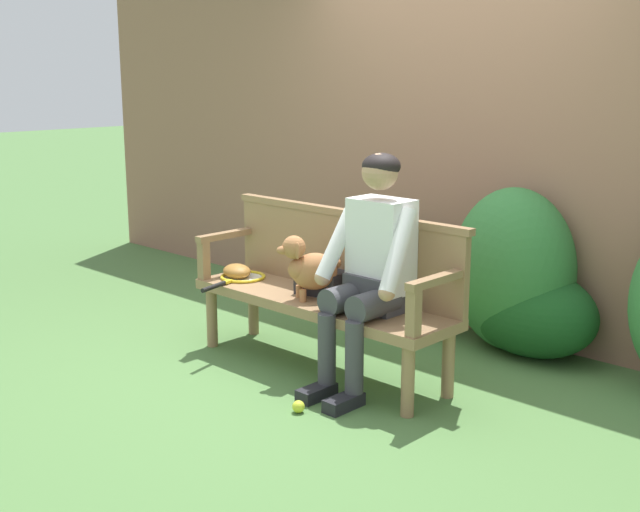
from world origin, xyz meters
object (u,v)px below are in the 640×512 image
at_px(person_seated, 372,263).
at_px(dog_on_bench, 309,267).
at_px(garden_bench, 320,307).
at_px(baseball_glove, 237,271).
at_px(tennis_racket, 240,278).
at_px(tennis_ball, 298,407).
at_px(sports_bag, 322,282).

xyz_separation_m(person_seated, dog_on_bench, (-0.42, -0.06, -0.08)).
height_order(garden_bench, baseball_glove, baseball_glove).
height_order(tennis_racket, baseball_glove, baseball_glove).
relative_size(dog_on_bench, tennis_ball, 5.77).
xyz_separation_m(tennis_racket, baseball_glove, (-0.04, 0.00, 0.04)).
relative_size(dog_on_bench, sports_bag, 1.36).
distance_m(sports_bag, tennis_ball, 0.89).
bearing_deg(sports_bag, tennis_racket, -169.16).
relative_size(sports_bag, tennis_ball, 4.24).
relative_size(tennis_racket, tennis_ball, 8.81).
bearing_deg(garden_bench, tennis_racket, -176.57).
height_order(person_seated, dog_on_bench, person_seated).
distance_m(person_seated, baseball_glove, 1.13).
xyz_separation_m(person_seated, tennis_racket, (-1.07, -0.03, -0.26)).
bearing_deg(garden_bench, dog_on_bench, -109.96).
bearing_deg(tennis_ball, baseball_glove, 154.83).
height_order(garden_bench, dog_on_bench, dog_on_bench).
height_order(dog_on_bench, tennis_racket, dog_on_bench).
distance_m(tennis_racket, sports_bag, 0.63).
bearing_deg(sports_bag, dog_on_bench, -77.62).
bearing_deg(baseball_glove, tennis_racket, 12.02).
bearing_deg(baseball_glove, tennis_ball, -7.38).
relative_size(garden_bench, person_seated, 1.33).
bearing_deg(baseball_glove, sports_bag, 27.68).
height_order(tennis_racket, sports_bag, sports_bag).
relative_size(baseball_glove, sports_bag, 0.79).
bearing_deg(garden_bench, tennis_ball, -56.12).
bearing_deg(tennis_racket, tennis_ball, -25.81).
xyz_separation_m(garden_bench, sports_bag, (-0.06, 0.08, 0.13)).
bearing_deg(garden_bench, person_seated, -1.27).
bearing_deg(sports_bag, tennis_ball, -55.89).
distance_m(baseball_glove, sports_bag, 0.66).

